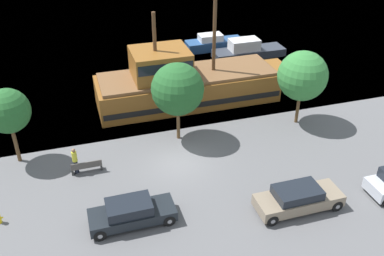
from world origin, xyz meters
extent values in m
plane|color=#5B5B5E|center=(0.00, 0.00, 0.00)|extent=(160.00, 160.00, 0.00)
cube|color=brown|center=(2.97, 8.06, 1.14)|extent=(14.55, 4.57, 2.28)
cube|color=black|center=(2.97, 8.06, 0.80)|extent=(14.26, 4.65, 0.45)
cube|color=brown|center=(10.84, 8.06, 1.48)|extent=(1.40, 2.51, 1.59)
cube|color=brown|center=(2.97, 8.06, 2.40)|extent=(13.97, 4.20, 0.25)
cube|color=brown|center=(0.78, 8.06, 3.61)|extent=(4.36, 3.66, 2.17)
cube|color=black|center=(0.78, 8.06, 3.93)|extent=(4.15, 3.72, 0.78)
cylinder|color=#4C331E|center=(5.15, 8.06, 5.53)|extent=(0.28, 0.28, 6.01)
cylinder|color=#4C331E|center=(0.42, 8.06, 5.08)|extent=(0.28, 0.28, 5.11)
cube|color=#2D333D|center=(11.67, 15.60, 0.39)|extent=(7.33, 2.23, 0.77)
cube|color=silver|center=(11.12, 15.60, 1.31)|extent=(2.93, 1.74, 1.09)
cube|color=black|center=(12.00, 15.60, 1.31)|extent=(0.12, 1.56, 0.87)
cube|color=navy|center=(9.02, 18.58, 0.49)|extent=(6.04, 1.90, 0.97)
cube|color=silver|center=(8.57, 18.58, 1.31)|extent=(2.42, 1.48, 0.68)
cube|color=black|center=(9.30, 18.58, 1.31)|extent=(0.12, 1.33, 0.54)
cube|color=black|center=(-3.90, -4.60, 0.55)|extent=(4.63, 1.74, 0.59)
cube|color=black|center=(-4.04, -4.60, 1.14)|extent=(2.41, 1.57, 0.60)
cylinder|color=black|center=(-2.06, -5.38, 0.34)|extent=(0.68, 0.22, 0.68)
cylinder|color=gray|center=(-2.06, -5.38, 0.34)|extent=(0.26, 0.25, 0.26)
cylinder|color=black|center=(-2.06, -3.82, 0.34)|extent=(0.68, 0.22, 0.68)
cylinder|color=gray|center=(-2.06, -3.82, 0.34)|extent=(0.26, 0.25, 0.26)
cylinder|color=black|center=(-5.75, -5.38, 0.34)|extent=(0.68, 0.22, 0.68)
cylinder|color=gray|center=(-5.75, -5.38, 0.34)|extent=(0.26, 0.25, 0.26)
cylinder|color=black|center=(-5.75, -3.82, 0.34)|extent=(0.68, 0.22, 0.68)
cylinder|color=gray|center=(-5.75, -3.82, 0.34)|extent=(0.26, 0.25, 0.26)
cylinder|color=black|center=(10.13, -5.91, 0.31)|extent=(0.62, 0.22, 0.62)
cylinder|color=gray|center=(10.13, -5.91, 0.31)|extent=(0.23, 0.25, 0.23)
cube|color=#7F705B|center=(5.23, -6.20, 0.59)|extent=(4.93, 1.79, 0.67)
cube|color=black|center=(5.08, -6.20, 1.19)|extent=(2.57, 1.61, 0.53)
cylinder|color=black|center=(7.22, -7.00, 0.34)|extent=(0.68, 0.22, 0.68)
cylinder|color=gray|center=(7.22, -7.00, 0.34)|extent=(0.26, 0.25, 0.26)
cylinder|color=black|center=(7.22, -5.39, 0.34)|extent=(0.68, 0.22, 0.68)
cylinder|color=gray|center=(7.22, -5.39, 0.34)|extent=(0.26, 0.25, 0.26)
cylinder|color=black|center=(3.24, -7.00, 0.34)|extent=(0.68, 0.22, 0.68)
cylinder|color=gray|center=(3.24, -7.00, 0.34)|extent=(0.26, 0.25, 0.26)
cylinder|color=black|center=(3.24, -5.39, 0.34)|extent=(0.68, 0.22, 0.68)
cylinder|color=gray|center=(3.24, -5.39, 0.34)|extent=(0.26, 0.25, 0.26)
cylinder|color=yellow|center=(-10.68, -2.50, 0.31)|extent=(0.10, 0.09, 0.09)
cube|color=#4C4742|center=(-5.86, 0.76, 0.42)|extent=(1.92, 0.45, 0.05)
cube|color=#4C4742|center=(-5.86, 0.57, 0.65)|extent=(1.92, 0.06, 0.40)
cube|color=#2D2D2D|center=(-6.76, 0.76, 0.20)|extent=(0.12, 0.36, 0.40)
cube|color=#2D2D2D|center=(-4.96, 0.76, 0.20)|extent=(0.12, 0.36, 0.40)
cylinder|color=#232838|center=(-6.50, 0.85, 0.44)|extent=(0.27, 0.27, 0.89)
cylinder|color=gold|center=(-6.50, 0.85, 1.23)|extent=(0.32, 0.32, 0.68)
sphere|color=#8C664C|center=(-6.50, 0.85, 1.69)|extent=(0.24, 0.24, 0.24)
cylinder|color=brown|center=(-10.01, 3.28, 1.27)|extent=(0.24, 0.24, 2.55)
sphere|color=#235B28|center=(-10.01, 3.28, 3.75)|extent=(2.82, 2.82, 2.82)
cylinder|color=brown|center=(0.74, 2.88, 1.17)|extent=(0.24, 0.24, 2.34)
sphere|color=#235B28|center=(0.74, 2.88, 3.87)|extent=(3.58, 3.58, 3.58)
cylinder|color=brown|center=(9.86, 2.42, 1.15)|extent=(0.24, 0.24, 2.30)
sphere|color=#337A38|center=(9.86, 2.42, 3.82)|extent=(3.59, 3.59, 3.59)
camera|label=1|loc=(-5.85, -21.96, 16.58)|focal=40.00mm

